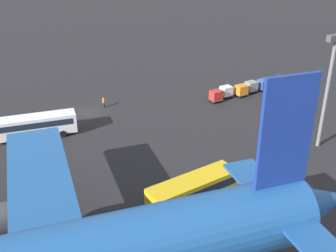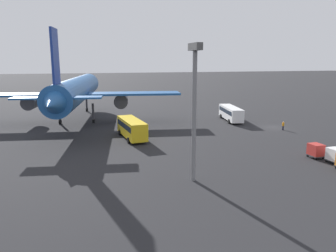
{
  "view_description": "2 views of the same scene",
  "coord_description": "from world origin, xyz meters",
  "px_view_note": "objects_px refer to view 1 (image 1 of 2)",
  "views": [
    {
      "loc": [
        18.59,
        61.15,
        27.81
      ],
      "look_at": [
        -5.54,
        16.99,
        3.32
      ],
      "focal_mm": 45.0,
      "sensor_mm": 36.0,
      "label": 1
    },
    {
      "loc": [
        -57.66,
        38.85,
        13.65
      ],
      "look_at": [
        -10.05,
        25.39,
        3.64
      ],
      "focal_mm": 35.0,
      "sensor_mm": 36.0,
      "label": 2
    }
  ],
  "objects_px": {
    "shuttle_bus_far": "(193,190)",
    "worker_person": "(104,103)",
    "baggage_tug": "(279,80)",
    "cargo_cart_grey": "(251,86)",
    "shuttle_bus_near": "(36,125)",
    "cargo_cart_white": "(226,91)",
    "cargo_cart_blue": "(263,84)",
    "cargo_cart_orange": "(241,90)",
    "cargo_cart_red": "(216,96)"
  },
  "relations": [
    {
      "from": "shuttle_bus_far",
      "to": "cargo_cart_red",
      "type": "relative_size",
      "value": 5.17
    },
    {
      "from": "cargo_cart_white",
      "to": "cargo_cart_blue",
      "type": "bearing_deg",
      "value": 177.7
    },
    {
      "from": "cargo_cart_blue",
      "to": "cargo_cart_grey",
      "type": "xyz_separation_m",
      "value": [
        2.7,
        -0.15,
        0.0
      ]
    },
    {
      "from": "shuttle_bus_near",
      "to": "cargo_cart_white",
      "type": "xyz_separation_m",
      "value": [
        -32.5,
        0.8,
        -0.72
      ]
    },
    {
      "from": "cargo_cart_grey",
      "to": "cargo_cart_red",
      "type": "distance_m",
      "value": 8.12
    },
    {
      "from": "cargo_cart_white",
      "to": "cargo_cart_red",
      "type": "relative_size",
      "value": 1.0
    },
    {
      "from": "shuttle_bus_far",
      "to": "baggage_tug",
      "type": "height_order",
      "value": "shuttle_bus_far"
    },
    {
      "from": "cargo_cart_grey",
      "to": "cargo_cart_red",
      "type": "relative_size",
      "value": 1.0
    },
    {
      "from": "shuttle_bus_near",
      "to": "cargo_cart_red",
      "type": "xyz_separation_m",
      "value": [
        -29.8,
        1.64,
        -0.72
      ]
    },
    {
      "from": "baggage_tug",
      "to": "worker_person",
      "type": "relative_size",
      "value": 1.5
    },
    {
      "from": "worker_person",
      "to": "cargo_cart_blue",
      "type": "xyz_separation_m",
      "value": [
        -28.43,
        6.49,
        0.32
      ]
    },
    {
      "from": "cargo_cart_grey",
      "to": "cargo_cart_orange",
      "type": "xyz_separation_m",
      "value": [
        2.7,
        0.64,
        0.0
      ]
    },
    {
      "from": "cargo_cart_grey",
      "to": "worker_person",
      "type": "bearing_deg",
      "value": -13.84
    },
    {
      "from": "baggage_tug",
      "to": "cargo_cart_blue",
      "type": "bearing_deg",
      "value": -1.23
    },
    {
      "from": "shuttle_bus_near",
      "to": "cargo_cart_white",
      "type": "bearing_deg",
      "value": -171.36
    },
    {
      "from": "shuttle_bus_far",
      "to": "cargo_cart_orange",
      "type": "height_order",
      "value": "shuttle_bus_far"
    },
    {
      "from": "baggage_tug",
      "to": "cargo_cart_grey",
      "type": "height_order",
      "value": "baggage_tug"
    },
    {
      "from": "baggage_tug",
      "to": "cargo_cart_orange",
      "type": "xyz_separation_m",
      "value": [
        9.83,
        1.34,
        0.25
      ]
    },
    {
      "from": "cargo_cart_orange",
      "to": "cargo_cart_white",
      "type": "bearing_deg",
      "value": -16.92
    },
    {
      "from": "shuttle_bus_near",
      "to": "cargo_cart_orange",
      "type": "height_order",
      "value": "shuttle_bus_near"
    },
    {
      "from": "worker_person",
      "to": "cargo_cart_white",
      "type": "relative_size",
      "value": 0.84
    },
    {
      "from": "cargo_cart_white",
      "to": "cargo_cart_grey",
      "type": "bearing_deg",
      "value": 178.1
    },
    {
      "from": "shuttle_bus_near",
      "to": "baggage_tug",
      "type": "relative_size",
      "value": 4.37
    },
    {
      "from": "shuttle_bus_near",
      "to": "cargo_cart_grey",
      "type": "xyz_separation_m",
      "value": [
        -37.9,
        0.98,
        -0.72
      ]
    },
    {
      "from": "cargo_cart_orange",
      "to": "cargo_cart_grey",
      "type": "bearing_deg",
      "value": -166.63
    },
    {
      "from": "cargo_cart_orange",
      "to": "cargo_cart_blue",
      "type": "bearing_deg",
      "value": -174.75
    },
    {
      "from": "worker_person",
      "to": "cargo_cart_grey",
      "type": "xyz_separation_m",
      "value": [
        -25.74,
        6.34,
        0.32
      ]
    },
    {
      "from": "worker_person",
      "to": "cargo_cart_orange",
      "type": "xyz_separation_m",
      "value": [
        -23.04,
        6.98,
        0.32
      ]
    },
    {
      "from": "baggage_tug",
      "to": "worker_person",
      "type": "xyz_separation_m",
      "value": [
        32.87,
        -5.65,
        -0.07
      ]
    },
    {
      "from": "baggage_tug",
      "to": "cargo_cart_red",
      "type": "relative_size",
      "value": 1.27
    },
    {
      "from": "worker_person",
      "to": "cargo_cart_red",
      "type": "relative_size",
      "value": 0.84
    },
    {
      "from": "cargo_cart_blue",
      "to": "cargo_cart_white",
      "type": "xyz_separation_m",
      "value": [
        8.09,
        -0.32,
        0.0
      ]
    },
    {
      "from": "shuttle_bus_near",
      "to": "cargo_cart_blue",
      "type": "relative_size",
      "value": 5.56
    },
    {
      "from": "shuttle_bus_far",
      "to": "cargo_cart_blue",
      "type": "xyz_separation_m",
      "value": [
        -29.64,
        -23.51,
        -0.83
      ]
    },
    {
      "from": "cargo_cart_blue",
      "to": "shuttle_bus_far",
      "type": "bearing_deg",
      "value": 38.42
    },
    {
      "from": "baggage_tug",
      "to": "cargo_cart_white",
      "type": "relative_size",
      "value": 1.27
    },
    {
      "from": "cargo_cart_blue",
      "to": "cargo_cart_orange",
      "type": "height_order",
      "value": "same"
    },
    {
      "from": "shuttle_bus_near",
      "to": "cargo_cart_orange",
      "type": "relative_size",
      "value": 5.56
    },
    {
      "from": "shuttle_bus_far",
      "to": "cargo_cart_grey",
      "type": "distance_m",
      "value": 35.86
    },
    {
      "from": "worker_person",
      "to": "cargo_cart_red",
      "type": "xyz_separation_m",
      "value": [
        -17.65,
        7.0,
        0.32
      ]
    },
    {
      "from": "cargo_cart_grey",
      "to": "cargo_cart_white",
      "type": "bearing_deg",
      "value": -1.9
    },
    {
      "from": "cargo_cart_blue",
      "to": "cargo_cart_grey",
      "type": "relative_size",
      "value": 1.0
    },
    {
      "from": "cargo_cart_orange",
      "to": "cargo_cart_red",
      "type": "height_order",
      "value": "same"
    },
    {
      "from": "baggage_tug",
      "to": "cargo_cart_white",
      "type": "bearing_deg",
      "value": -9.61
    },
    {
      "from": "shuttle_bus_near",
      "to": "worker_person",
      "type": "relative_size",
      "value": 6.58
    },
    {
      "from": "shuttle_bus_far",
      "to": "worker_person",
      "type": "xyz_separation_m",
      "value": [
        -1.2,
        -30.0,
        -1.15
      ]
    },
    {
      "from": "cargo_cart_blue",
      "to": "cargo_cart_orange",
      "type": "xyz_separation_m",
      "value": [
        5.39,
        0.5,
        0.0
      ]
    },
    {
      "from": "shuttle_bus_near",
      "to": "baggage_tug",
      "type": "height_order",
      "value": "shuttle_bus_near"
    },
    {
      "from": "cargo_cart_blue",
      "to": "cargo_cart_white",
      "type": "bearing_deg",
      "value": -2.3
    },
    {
      "from": "cargo_cart_blue",
      "to": "baggage_tug",
      "type": "bearing_deg",
      "value": -169.25
    }
  ]
}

